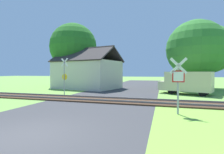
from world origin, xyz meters
TOP-DOWN VIEW (x-y plane):
  - ground_plane at (0.00, 0.00)m, footprint 160.00×160.00m
  - road_asphalt at (0.00, 2.00)m, footprint 8.12×80.00m
  - rail_track at (0.00, 7.82)m, footprint 60.00×2.60m
  - stop_sign_near at (5.26, 4.75)m, footprint 0.88×0.15m
  - crossing_sign_far at (-4.94, 10.49)m, footprint 0.87×0.20m
  - house at (-5.47, 17.06)m, footprint 9.63×7.81m
  - tree_left at (-8.50, 18.86)m, footprint 6.97×6.97m
  - tree_far at (10.29, 20.78)m, footprint 6.23×6.23m
  - tree_right at (8.40, 19.00)m, footprint 7.18×7.18m
  - mail_truck at (6.76, 13.79)m, footprint 5.24×3.54m

SIDE VIEW (x-z plane):
  - ground_plane at x=0.00m, z-range 0.00..0.00m
  - road_asphalt at x=0.00m, z-range 0.00..0.01m
  - rail_track at x=0.00m, z-range -0.05..0.17m
  - mail_truck at x=6.76m, z-range 0.12..2.36m
  - stop_sign_near at x=5.26m, z-range 0.25..3.21m
  - house at x=-5.47m, z-range -0.78..4.76m
  - crossing_sign_far at x=-4.94m, z-range 0.18..3.80m
  - tree_right at x=8.40m, z-range 0.73..9.39m
  - tree_far at x=10.29m, z-range 1.04..9.37m
  - tree_left at x=-8.50m, z-range 1.26..10.77m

